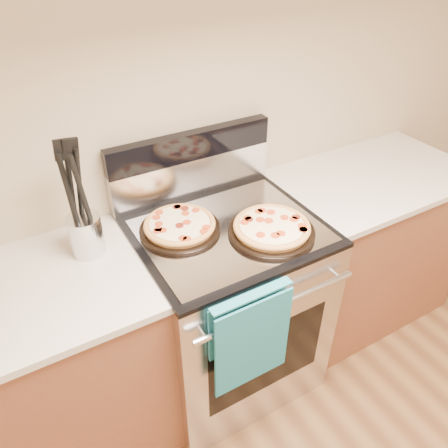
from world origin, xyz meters
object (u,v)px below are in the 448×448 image
pepperoni_pizza_front (272,228)px  pepperoni_pizza_back (180,226)px  range_body (227,308)px  utensil_crock (86,235)px

pepperoni_pizza_front → pepperoni_pizza_back: bearing=147.3°
range_body → pepperoni_pizza_front: pepperoni_pizza_front is taller
range_body → utensil_crock: utensil_crock is taller
range_body → pepperoni_pizza_front: bearing=-44.9°
pepperoni_pizza_front → utensil_crock: 0.72m
utensil_crock → pepperoni_pizza_back: bearing=-11.4°
range_body → pepperoni_pizza_front: (0.13, -0.13, 0.50)m
utensil_crock → pepperoni_pizza_front: bearing=-22.2°
range_body → pepperoni_pizza_back: pepperoni_pizza_back is taller
pepperoni_pizza_back → pepperoni_pizza_front: size_ratio=0.94×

